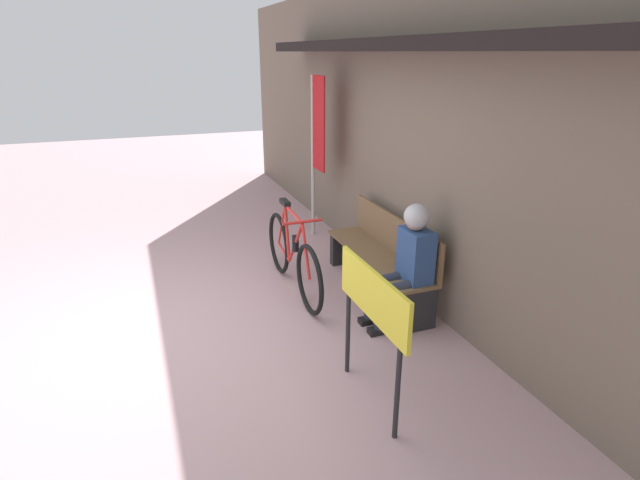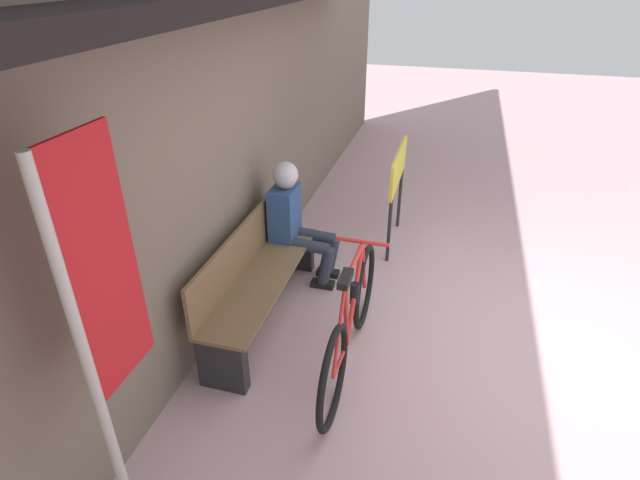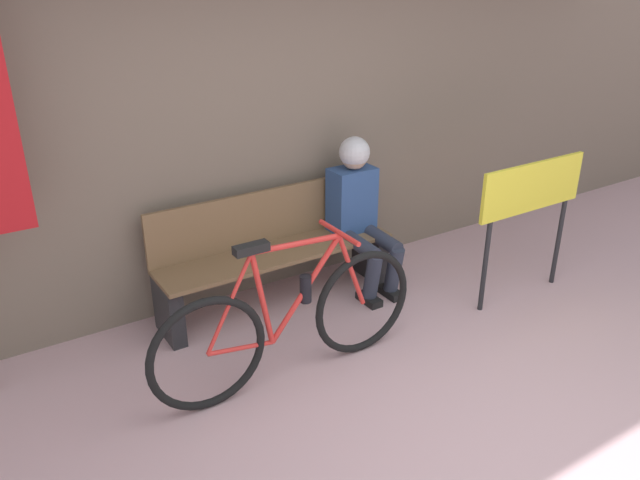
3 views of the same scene
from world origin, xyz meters
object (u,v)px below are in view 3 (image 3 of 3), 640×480
person_seated (359,204)px  bicycle (291,322)px  signboard (531,197)px  park_bench_near (274,253)px

person_seated → bicycle: bearing=-143.7°
person_seated → signboard: 1.24m
bicycle → person_seated: size_ratio=1.51×
park_bench_near → bicycle: bearing=-112.4°
signboard → park_bench_near: bearing=150.1°
signboard → bicycle: bearing=178.6°
person_seated → signboard: bearing=-41.1°
bicycle → person_seated: 1.32m
bicycle → signboard: bearing=-1.4°
signboard → person_seated: bearing=138.9°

